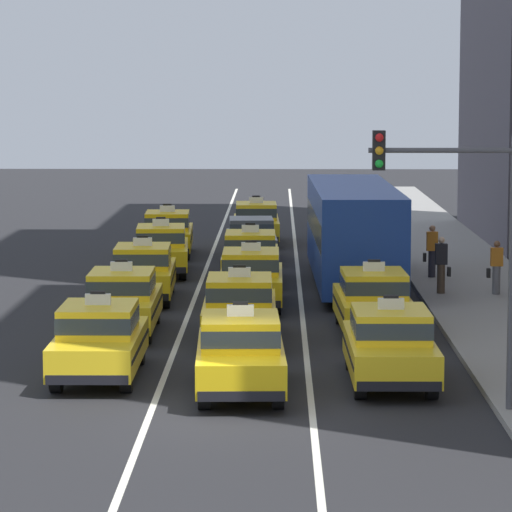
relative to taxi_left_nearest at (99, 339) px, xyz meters
The scene contains 22 objects.
ground_plane 4.60m from the taxi_left_nearest, 48.00° to the right, with size 160.00×160.00×0.00m, color #232326.
lane_stripe_left_center 16.73m from the taxi_left_nearest, 85.13° to the left, with size 0.14×80.00×0.01m, color silver.
lane_stripe_center_right 17.30m from the taxi_left_nearest, 74.50° to the left, with size 0.14×80.00×0.01m, color silver.
sidewalk_curb 15.52m from the taxi_left_nearest, 48.74° to the left, with size 4.00×90.00×0.15m, color gray.
taxi_left_nearest is the anchor object (origin of this frame).
taxi_left_second 5.68m from the taxi_left_nearest, 91.00° to the left, with size 1.88×4.59×1.96m.
taxi_left_third 11.46m from the taxi_left_nearest, 90.48° to the left, with size 1.96×4.62×1.96m.
taxi_left_fourth 17.37m from the taxi_left_nearest, 90.11° to the left, with size 2.07×4.65×1.96m.
taxi_left_fifth 22.69m from the taxi_left_nearest, 90.54° to the left, with size 1.98×4.62×1.96m.
taxi_center_nearest 3.49m from the taxi_left_nearest, 25.50° to the right, with size 1.96×4.61×1.96m.
taxi_center_second 5.46m from the taxi_left_nearest, 57.02° to the left, with size 1.86×4.58×1.96m.
taxi_center_third 10.70m from the taxi_left_nearest, 72.84° to the left, with size 1.83×4.57×1.96m.
taxi_center_fourth 15.65m from the taxi_left_nearest, 78.80° to the left, with size 1.85×4.57×1.96m.
sedan_center_fifth 21.24m from the taxi_left_nearest, 81.99° to the left, with size 1.94×4.37×1.58m.
taxi_center_sixth 26.84m from the taxi_left_nearest, 83.47° to the left, with size 1.91×4.60×1.96m.
taxi_right_nearest 6.38m from the taxi_left_nearest, ahead, with size 1.86×4.58×1.96m.
taxi_right_second 8.60m from the taxi_left_nearest, 41.91° to the left, with size 1.94×4.61×1.96m.
bus_right_third 15.99m from the taxi_left_nearest, 66.66° to the left, with size 2.69×11.24×3.22m.
pedestrian_near_crosswalk 15.87m from the taxi_left_nearest, 48.60° to the left, with size 0.47×0.24×1.61m.
pedestrian_by_storefront 14.95m from the taxi_left_nearest, 53.63° to the left, with size 0.47×0.24×1.72m.
pedestrian_far_corner 18.05m from the taxi_left_nearest, 60.27° to the left, with size 0.47×0.24×1.70m.
traffic_light_pole 8.80m from the taxi_left_nearest, 25.14° to the right, with size 2.87×0.33×5.58m.
Camera 1 is at (0.92, -28.05, 6.52)m, focal length 101.87 mm.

